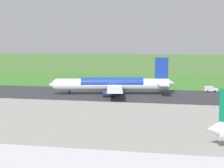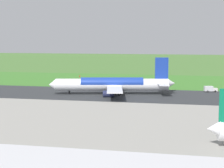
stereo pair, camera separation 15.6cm
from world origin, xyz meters
name	(u,v)px [view 2 (the right image)]	position (x,y,z in m)	size (l,w,h in m)	color
ground_plane	(90,94)	(0.00, 0.00, 0.00)	(800.00, 800.00, 0.00)	#477233
runway_asphalt	(90,94)	(0.00, 0.00, 0.03)	(600.00, 37.64, 0.06)	#2D3033
apron_concrete	(19,134)	(0.00, 69.45, 0.03)	(440.00, 110.00, 0.05)	gray
grass_verge_foreground	(112,81)	(0.00, -48.75, 0.02)	(600.00, 80.00, 0.04)	#3C782B
airliner_main	(113,84)	(-10.13, -0.08, 4.35)	(53.77, 44.30, 15.88)	white
service_truck_baggage	(210,89)	(-51.29, -15.69, 1.40)	(6.15, 3.45, 2.65)	silver
no_stopping_sign	(80,78)	(18.34, -46.55, 1.71)	(0.60, 0.10, 2.90)	slate
traffic_cone_orange	(69,79)	(26.16, -51.13, 0.28)	(0.40, 0.40, 0.55)	orange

